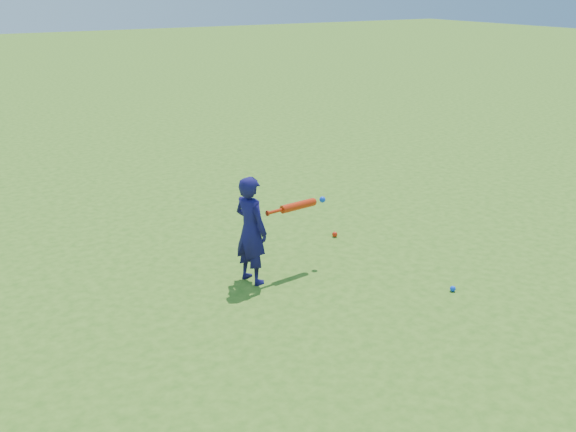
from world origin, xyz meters
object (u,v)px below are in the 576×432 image
object	(u,v)px
ground_ball_blue	(453,289)
ground_ball_red	(335,234)
child	(251,230)
bat_swing	(300,205)

from	to	relation	value
ground_ball_blue	ground_ball_red	bearing A→B (deg)	95.82
child	ground_ball_blue	size ratio (longest dim) A/B	19.43
ground_ball_blue	bat_swing	xyz separation A→B (m)	(-1.09, 1.34, 0.74)
ground_ball_blue	bat_swing	bearing A→B (deg)	129.15
ground_ball_red	ground_ball_blue	distance (m)	1.94
ground_ball_blue	child	bearing A→B (deg)	142.54
bat_swing	ground_ball_red	bearing A→B (deg)	27.04
ground_ball_red	ground_ball_blue	size ratio (longest dim) A/B	1.14
ground_ball_red	bat_swing	world-z (taller)	bat_swing
child	bat_swing	size ratio (longest dim) A/B	1.48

